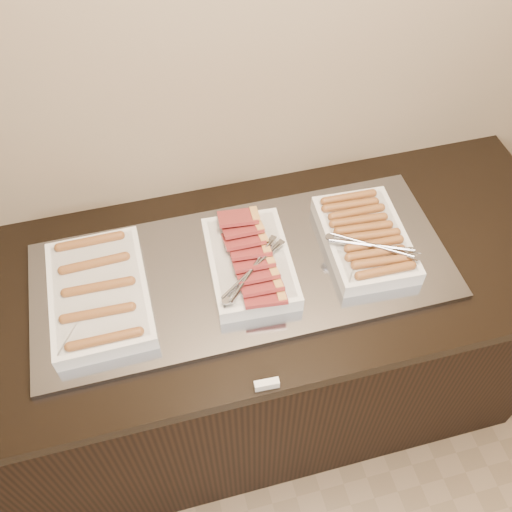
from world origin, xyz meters
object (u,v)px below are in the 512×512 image
at_px(counter, 244,349).
at_px(dish_right, 365,238).
at_px(dish_center, 250,262).
at_px(warming_tray, 243,271).
at_px(dish_left, 99,293).

bearing_deg(counter, dish_right, -0.61).
xyz_separation_m(dish_center, dish_right, (0.35, 0.00, 0.00)).
height_order(counter, warming_tray, warming_tray).
bearing_deg(dish_center, warming_tray, 171.36).
bearing_deg(warming_tray, dish_left, -180.00).
xyz_separation_m(warming_tray, dish_right, (0.37, -0.00, 0.04)).
height_order(counter, dish_center, dish_center).
bearing_deg(warming_tray, counter, 180.00).
bearing_deg(counter, dish_left, -180.00).
xyz_separation_m(warming_tray, dish_center, (0.02, -0.00, 0.04)).
height_order(warming_tray, dish_right, dish_right).
xyz_separation_m(dish_left, dish_center, (0.43, -0.00, 0.01)).
bearing_deg(dish_left, counter, -0.76).
relative_size(dish_center, dish_right, 1.03).
relative_size(dish_left, dish_right, 1.10).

